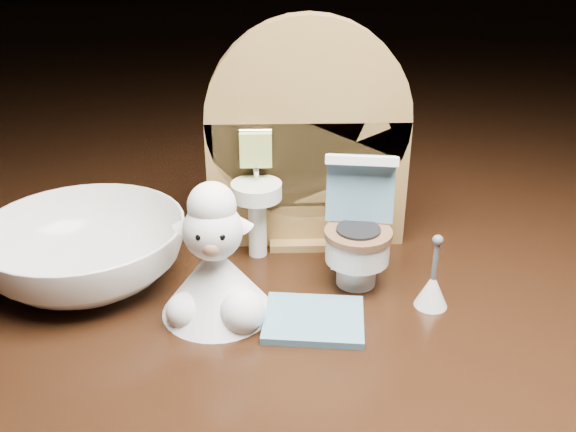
# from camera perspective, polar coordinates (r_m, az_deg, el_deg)

# --- Properties ---
(backdrop_panel) EXTENTS (0.13, 0.05, 0.15)m
(backdrop_panel) POSITION_cam_1_polar(r_m,az_deg,el_deg) (0.41, 1.65, 5.87)
(backdrop_panel) COLOR olive
(backdrop_panel) RESTS_ON ground
(toy_toilet) EXTENTS (0.04, 0.05, 0.08)m
(toy_toilet) POSITION_cam_1_polar(r_m,az_deg,el_deg) (0.39, 6.25, -1.69)
(toy_toilet) COLOR white
(toy_toilet) RESTS_ON ground
(bath_mat) EXTENTS (0.06, 0.05, 0.00)m
(bath_mat) POSITION_cam_1_polar(r_m,az_deg,el_deg) (0.36, 2.31, -9.18)
(bath_mat) COLOR #55819C
(bath_mat) RESTS_ON ground
(toilet_brush) EXTENTS (0.02, 0.02, 0.05)m
(toilet_brush) POSITION_cam_1_polar(r_m,az_deg,el_deg) (0.38, 12.70, -6.22)
(toilet_brush) COLOR white
(toilet_brush) RESTS_ON ground
(plush_lamb) EXTENTS (0.06, 0.06, 0.08)m
(plush_lamb) POSITION_cam_1_polar(r_m,az_deg,el_deg) (0.35, -6.44, -4.78)
(plush_lamb) COLOR white
(plush_lamb) RESTS_ON ground
(ceramic_bowl) EXTENTS (0.13, 0.13, 0.04)m
(ceramic_bowl) POSITION_cam_1_polar(r_m,az_deg,el_deg) (0.41, -17.53, -3.03)
(ceramic_bowl) COLOR white
(ceramic_bowl) RESTS_ON ground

